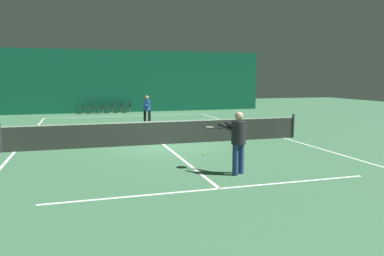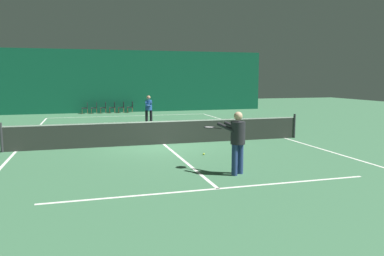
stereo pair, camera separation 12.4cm
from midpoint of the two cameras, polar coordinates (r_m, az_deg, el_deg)
name	(u,v)px [view 1 (the left image)]	position (r m, az deg, el deg)	size (l,w,h in m)	color
ground_plane	(163,144)	(15.18, -4.66, -2.48)	(60.00, 60.00, 0.00)	#3D704C
backdrop_curtain	(122,81)	(29.86, -10.79, 7.00)	(23.00, 0.12, 4.81)	#0F5138
court_line_baseline_far	(127,116)	(26.84, -9.96, 1.82)	(11.00, 0.10, 0.00)	white
court_line_service_far	(139,125)	(21.41, -8.23, 0.42)	(8.25, 0.10, 0.00)	white
court_line_service_near	(219,189)	(9.18, 3.82, -9.19)	(8.25, 0.10, 0.00)	white
court_line_sideline_left	(15,152)	(15.06, -25.62, -3.29)	(0.10, 23.80, 0.00)	white
court_line_sideline_right	(284,138)	(17.17, 13.61, -1.49)	(0.10, 23.80, 0.00)	white
court_line_centre	(163,144)	(15.18, -4.66, -2.47)	(0.10, 12.80, 0.00)	white
tennis_net	(163,132)	(15.10, -4.68, -0.57)	(12.00, 0.10, 1.07)	#2D332D
player_near	(237,138)	(10.36, 6.59, -1.52)	(1.04, 1.37, 1.75)	navy
player_far	(147,108)	(21.71, -7.03, 3.10)	(0.56, 1.38, 1.66)	black
courtside_chair_0	(83,107)	(29.23, -16.35, 3.05)	(0.44, 0.44, 0.84)	brown
courtside_chair_1	(93,107)	(29.24, -15.03, 3.10)	(0.44, 0.44, 0.84)	brown
courtside_chair_2	(102,107)	(29.27, -13.70, 3.14)	(0.44, 0.44, 0.84)	brown
courtside_chair_3	(111,107)	(29.31, -12.39, 3.19)	(0.44, 0.44, 0.84)	brown
courtside_chair_4	(120,107)	(29.37, -11.07, 3.23)	(0.44, 0.44, 0.84)	brown
courtside_chair_5	(129,106)	(29.44, -9.76, 3.27)	(0.44, 0.44, 0.84)	brown
tennis_ball	(204,154)	(13.05, 1.51, -3.98)	(0.07, 0.07, 0.07)	#D1DB33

